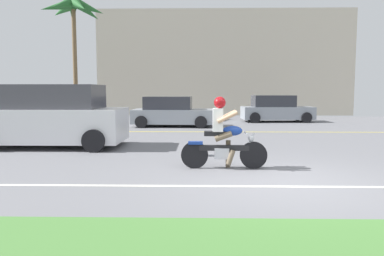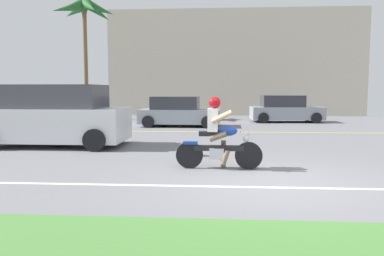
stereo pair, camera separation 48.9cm
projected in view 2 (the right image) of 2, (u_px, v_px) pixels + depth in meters
ground at (256, 156)px, 9.98m from camera, size 56.00×30.00×0.04m
lane_line_near at (275, 187)px, 6.67m from camera, size 50.40×0.12×0.01m
lane_line_far at (243, 132)px, 15.53m from camera, size 50.40×0.12×0.01m
motorcyclist at (218, 138)px, 8.24m from camera, size 1.88×0.61×1.58m
suv_nearby at (53, 116)px, 11.64m from camera, size 4.56×2.20×1.88m
parked_car_0 at (67, 108)px, 20.64m from camera, size 4.20×1.98×1.56m
parked_car_1 at (179, 112)px, 18.08m from camera, size 3.83×2.13×1.42m
parked_car_2 at (285, 110)px, 20.44m from camera, size 3.86×1.93×1.44m
palm_tree_0 at (84, 12)px, 21.83m from camera, size 3.64×3.62×7.19m
building_far at (234, 64)px, 27.48m from camera, size 17.49×4.00×7.18m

